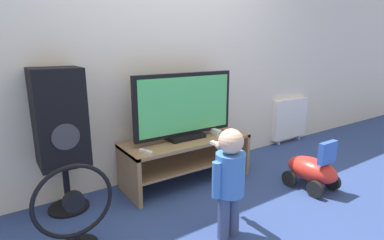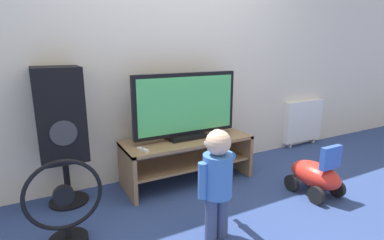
{
  "view_description": "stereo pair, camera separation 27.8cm",
  "coord_description": "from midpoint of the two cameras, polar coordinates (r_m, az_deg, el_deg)",
  "views": [
    {
      "loc": [
        -1.53,
        -2.09,
        1.31
      ],
      "look_at": [
        0.0,
        0.15,
        0.65
      ],
      "focal_mm": 28.0,
      "sensor_mm": 36.0,
      "label": 1
    },
    {
      "loc": [
        -1.29,
        -2.24,
        1.31
      ],
      "look_at": [
        0.0,
        0.15,
        0.65
      ],
      "focal_mm": 28.0,
      "sensor_mm": 36.0,
      "label": 2
    }
  ],
  "objects": [
    {
      "name": "speaker_tower",
      "position": [
        2.59,
        -26.78,
        -0.08
      ],
      "size": [
        0.36,
        0.35,
        1.16
      ],
      "color": "black",
      "rests_on": "ground_plane"
    },
    {
      "name": "ride_on_toy",
      "position": [
        3.01,
        19.53,
        -8.95
      ],
      "size": [
        0.31,
        0.5,
        0.5
      ],
      "color": "red",
      "rests_on": "ground_plane"
    },
    {
      "name": "game_console",
      "position": [
        3.07,
        1.66,
        -2.23
      ],
      "size": [
        0.05,
        0.18,
        0.06
      ],
      "color": "white",
      "rests_on": "tv_stand"
    },
    {
      "name": "radiator",
      "position": [
        4.35,
        16.45,
        0.23
      ],
      "size": [
        0.64,
        0.08,
        0.61
      ],
      "color": "white",
      "rests_on": "ground_plane"
    },
    {
      "name": "child",
      "position": [
        2.07,
        3.24,
        -10.38
      ],
      "size": [
        0.3,
        0.45,
        0.79
      ],
      "color": "#3F4C72",
      "rests_on": "ground_plane"
    },
    {
      "name": "wall_back",
      "position": [
        3.07,
        -7.23,
        13.46
      ],
      "size": [
        10.0,
        0.06,
        2.6
      ],
      "color": "silver",
      "rests_on": "ground_plane"
    },
    {
      "name": "ground_plane",
      "position": [
        2.89,
        -1.16,
        -13.17
      ],
      "size": [
        16.0,
        16.0,
        0.0
      ],
      "primitive_type": "plane",
      "color": "navy"
    },
    {
      "name": "remote_primary",
      "position": [
        2.6,
        -11.92,
        -5.9
      ],
      "size": [
        0.08,
        0.13,
        0.03
      ],
      "color": "white",
      "rests_on": "tv_stand"
    },
    {
      "name": "tv_stand",
      "position": [
        2.97,
        -3.77,
        -6.28
      ],
      "size": [
        1.26,
        0.49,
        0.44
      ],
      "color": "#93704C",
      "rests_on": "ground_plane"
    },
    {
      "name": "television",
      "position": [
        2.86,
        -4.14,
        2.47
      ],
      "size": [
        1.06,
        0.2,
        0.64
      ],
      "color": "black",
      "rests_on": "tv_stand"
    },
    {
      "name": "floor_fan",
      "position": [
        2.19,
        -25.0,
        -16.03
      ],
      "size": [
        0.5,
        0.26,
        0.61
      ],
      "color": "black",
      "rests_on": "ground_plane"
    }
  ]
}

